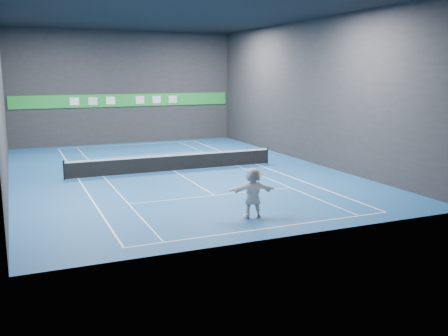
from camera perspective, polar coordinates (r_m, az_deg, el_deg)
name	(u,v)px	position (r m, az deg, el deg)	size (l,w,h in m)	color
ground	(174,171)	(29.55, -5.72, -0.36)	(26.00, 26.00, 0.00)	#194C8B
ceiling	(171,13)	(29.17, -6.07, 17.26)	(26.00, 26.00, 0.00)	black
wall_back	(125,88)	(41.60, -11.28, 8.98)	(18.00, 0.10, 9.00)	#27272A
wall_front	(288,110)	(17.06, 7.28, 6.65)	(18.00, 0.10, 9.00)	#27272A
wall_left	(1,97)	(27.72, -24.10, 7.40)	(0.10, 26.00, 9.00)	#27272A
wall_right	(307,92)	(32.83, 9.46, 8.59)	(0.10, 26.00, 9.00)	#27272A
baseline_near	(270,228)	(18.88, 5.25, -6.84)	(10.98, 0.08, 0.01)	white
baseline_far	(130,145)	(40.90, -10.73, 2.64)	(10.98, 0.08, 0.01)	white
sideline_doubles_left	(78,179)	(28.45, -16.33, -1.18)	(0.08, 23.78, 0.01)	white
sideline_doubles_right	(257,164)	(31.59, 3.82, 0.41)	(0.08, 23.78, 0.01)	white
sideline_singles_left	(104,177)	(28.63, -13.59, -0.97)	(0.06, 23.78, 0.01)	white
sideline_singles_right	(237,166)	(31.00, 1.54, 0.23)	(0.06, 23.78, 0.01)	white
service_line_near	(215,195)	(23.66, -1.06, -3.13)	(8.23, 0.06, 0.01)	white
service_line_far	(147,155)	(35.62, -8.81, 1.50)	(8.23, 0.06, 0.01)	white
center_service_line	(174,171)	(29.55, -5.72, -0.35)	(0.06, 12.80, 0.01)	white
player	(253,193)	(19.92, 3.31, -2.81)	(1.90, 0.60, 2.05)	white
tennis_ball	(247,147)	(19.55, 2.67, 2.40)	(0.07, 0.07, 0.07)	#B5D122
tennis_net	(174,162)	(29.45, -5.74, 0.67)	(12.50, 0.10, 1.07)	black
sponsor_banner	(125,100)	(41.58, -11.21, 7.60)	(17.64, 0.11, 1.00)	green
tennis_racket	(259,175)	(19.94, 4.03, -0.76)	(0.44, 0.41, 0.66)	red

